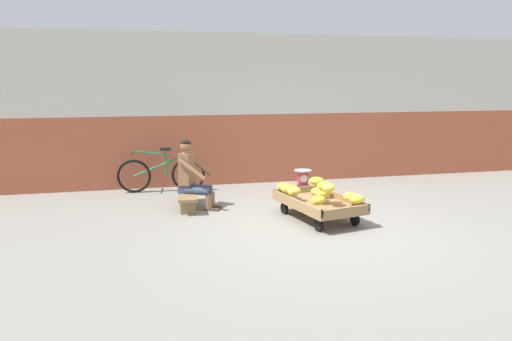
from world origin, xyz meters
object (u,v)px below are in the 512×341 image
object	(u,v)px
weighing_scale	(303,178)
shopping_bag	(307,205)
low_bench	(187,196)
plastic_crate	(302,195)
banana_cart	(318,204)
bicycle_near_left	(161,174)
vendor_seated	(192,175)

from	to	relation	value
weighing_scale	shopping_bag	size ratio (longest dim) A/B	1.25
low_bench	plastic_crate	size ratio (longest dim) A/B	3.11
banana_cart	bicycle_near_left	xyz separation A→B (m)	(-2.28, 2.43, 0.11)
weighing_scale	shopping_bag	world-z (taller)	weighing_scale
low_bench	weighing_scale	bearing A→B (deg)	-4.89
plastic_crate	weighing_scale	xyz separation A→B (m)	(0.00, -0.00, 0.30)
weighing_scale	bicycle_near_left	world-z (taller)	bicycle_near_left
low_bench	vendor_seated	bearing A→B (deg)	-25.15
low_bench	weighing_scale	world-z (taller)	weighing_scale
plastic_crate	shopping_bag	bearing A→B (deg)	-101.44
low_bench	weighing_scale	size ratio (longest dim) A/B	3.73
vendor_seated	bicycle_near_left	distance (m)	1.41
shopping_bag	vendor_seated	bearing A→B (deg)	159.26
banana_cart	vendor_seated	distance (m)	2.15
shopping_bag	bicycle_near_left	bearing A→B (deg)	138.37
shopping_bag	banana_cart	bearing A→B (deg)	-85.15
weighing_scale	shopping_bag	distance (m)	0.65
low_bench	vendor_seated	distance (m)	0.38
weighing_scale	bicycle_near_left	xyz separation A→B (m)	(-2.35, 1.45, -0.10)
low_bench	vendor_seated	world-z (taller)	vendor_seated
bicycle_near_left	banana_cart	bearing A→B (deg)	-46.79
shopping_bag	weighing_scale	bearing A→B (deg)	78.53
banana_cart	vendor_seated	world-z (taller)	vendor_seated
low_bench	bicycle_near_left	xyz separation A→B (m)	(-0.38, 1.28, 0.15)
low_bench	plastic_crate	world-z (taller)	plastic_crate
low_bench	shopping_bag	world-z (taller)	low_bench
banana_cart	vendor_seated	bearing A→B (deg)	148.65
weighing_scale	shopping_bag	bearing A→B (deg)	-101.47
bicycle_near_left	weighing_scale	bearing A→B (deg)	-31.64
banana_cart	shopping_bag	size ratio (longest dim) A/B	6.60
vendor_seated	low_bench	bearing A→B (deg)	154.85
bicycle_near_left	shopping_bag	bearing A→B (deg)	-41.63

